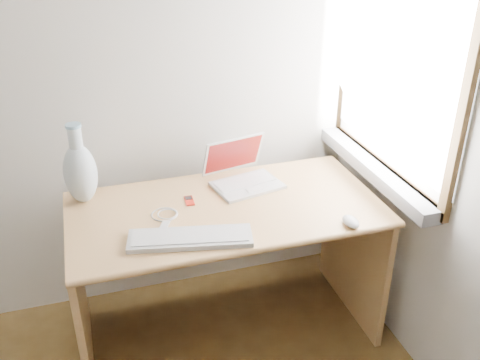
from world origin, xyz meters
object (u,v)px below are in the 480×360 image
object	(u,v)px
laptop	(245,174)
external_keyboard	(190,238)
desk	(221,236)
vase	(80,171)

from	to	relation	value
laptop	external_keyboard	distance (m)	0.53
desk	vase	xyz separation A→B (m)	(-0.58, 0.15, 0.35)
desk	external_keyboard	size ratio (longest dim) A/B	2.68
desk	laptop	size ratio (longest dim) A/B	3.99
desk	external_keyboard	world-z (taller)	external_keyboard
external_keyboard	desk	bearing A→B (deg)	67.29
laptop	vase	bearing A→B (deg)	164.65
laptop	vase	world-z (taller)	vase
laptop	external_keyboard	world-z (taller)	laptop
vase	external_keyboard	bearing A→B (deg)	-49.30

